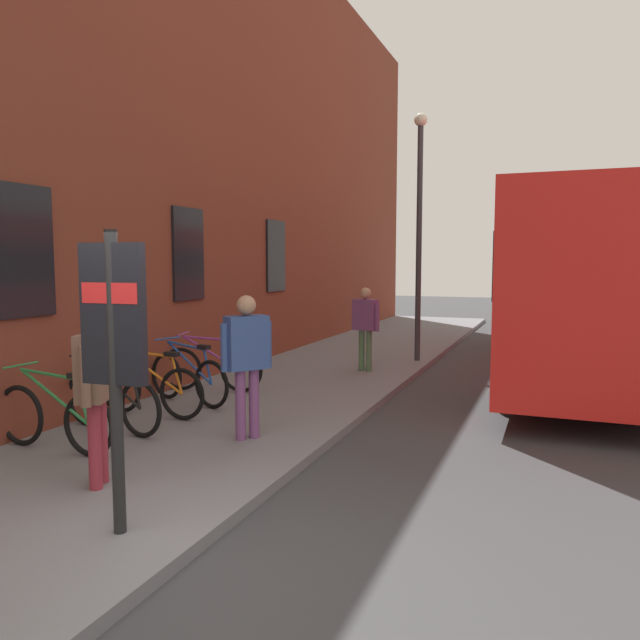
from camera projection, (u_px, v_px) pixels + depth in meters
The scene contains 14 objects.
ground at pixel (450, 406), 9.59m from camera, with size 60.00×60.00×0.00m, color #38383A.
sidewalk_pavement at pixel (331, 370), 12.44m from camera, with size 24.00×3.50×0.12m, color slate.
station_facade at pixel (262, 143), 13.63m from camera, with size 22.00×0.65×9.86m.
bicycle_nearest_sign at pixel (54, 418), 6.88m from camera, with size 0.48×1.77×0.97m.
bicycle_leaning_wall at pixel (112, 401), 7.69m from camera, with size 0.52×1.75×0.97m.
bicycle_mid_rack at pixel (151, 389), 8.44m from camera, with size 0.48×1.77×0.97m.
bicycle_far_end at pixel (189, 378), 9.21m from camera, with size 0.66×1.71×0.97m.
bicycle_by_door at pixel (212, 368), 10.08m from camera, with size 0.55×1.74×0.97m.
transit_info_sign at pixel (114, 334), 4.69m from camera, with size 0.12×0.55×2.40m.
city_bus at pixel (584, 279), 12.03m from camera, with size 10.50×2.66×3.35m.
pedestrian_by_facade at pixel (96, 378), 5.75m from camera, with size 0.61×0.42×1.72m.
pedestrian_crossing_street at pixel (247, 352), 7.30m from camera, with size 0.55×0.50×1.75m.
pedestrian_near_bus at pixel (365, 320), 11.92m from camera, with size 0.35×0.61×1.64m.
street_lamp at pixel (419, 216), 12.98m from camera, with size 0.28×0.28×5.27m.
Camera 1 is at (-3.51, -2.53, 2.28)m, focal length 34.06 mm.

